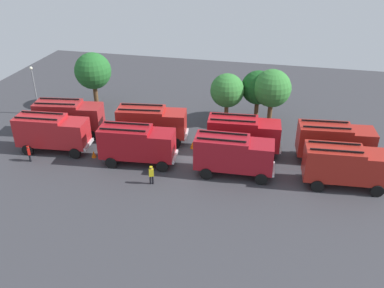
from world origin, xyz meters
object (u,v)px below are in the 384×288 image
(tree_1, at_px, (227,91))
(tree_2, at_px, (258,88))
(tree_0, at_px, (93,71))
(lamppost, at_px, (34,87))
(fire_truck_1, at_px, (137,143))
(fire_truck_7, at_px, (335,141))
(fire_truck_5, at_px, (152,122))
(firefighter_0, at_px, (29,153))
(fire_truck_0, at_px, (52,131))
(traffic_cone_1, at_px, (193,145))
(fire_truck_2, at_px, (233,154))
(fire_truck_3, at_px, (345,165))
(fire_truck_6, at_px, (243,134))
(traffic_cone_0, at_px, (94,154))
(tree_3, at_px, (272,88))
(traffic_cone_2, at_px, (148,147))
(fire_truck_4, at_px, (69,116))
(firefighter_1, at_px, (151,174))

(tree_1, height_order, tree_2, tree_2)
(tree_0, bearing_deg, lamppost, -146.94)
(fire_truck_1, xyz_separation_m, fire_truck_7, (18.19, 4.62, 0.00))
(fire_truck_5, height_order, firefighter_0, fire_truck_5)
(fire_truck_0, height_order, traffic_cone_1, fire_truck_0)
(fire_truck_2, height_order, lamppost, lamppost)
(fire_truck_7, height_order, firefighter_0, fire_truck_7)
(fire_truck_0, distance_m, fire_truck_7, 27.53)
(fire_truck_1, height_order, fire_truck_7, same)
(fire_truck_3, bearing_deg, lamppost, 162.57)
(fire_truck_6, xyz_separation_m, lamppost, (-25.00, 4.09, 1.35))
(fire_truck_2, bearing_deg, tree_0, 145.05)
(fire_truck_1, bearing_deg, fire_truck_5, 85.33)
(fire_truck_0, xyz_separation_m, fire_truck_5, (8.99, 4.19, 0.00))
(fire_truck_7, bearing_deg, fire_truck_1, -171.20)
(traffic_cone_0, distance_m, traffic_cone_1, 9.91)
(tree_2, relative_size, tree_3, 0.92)
(tree_3, bearing_deg, tree_1, -172.44)
(tree_0, bearing_deg, tree_1, -4.23)
(fire_truck_1, bearing_deg, tree_3, 39.33)
(traffic_cone_2, bearing_deg, firefighter_0, -156.17)
(fire_truck_4, relative_size, firefighter_1, 4.25)
(traffic_cone_1, height_order, lamppost, lamppost)
(fire_truck_2, xyz_separation_m, traffic_cone_1, (-4.66, 4.06, -1.79))
(fire_truck_4, bearing_deg, traffic_cone_1, -9.00)
(tree_2, xyz_separation_m, tree_3, (1.58, -0.89, 0.36))
(fire_truck_7, relative_size, traffic_cone_1, 10.23)
(fire_truck_1, bearing_deg, firefighter_1, -57.85)
(fire_truck_0, xyz_separation_m, traffic_cone_2, (9.21, 2.19, -1.86))
(firefighter_1, relative_size, tree_1, 0.30)
(fire_truck_0, relative_size, fire_truck_4, 0.99)
(fire_truck_4, height_order, traffic_cone_1, fire_truck_4)
(firefighter_0, distance_m, tree_2, 25.19)
(firefighter_0, bearing_deg, tree_3, 170.82)
(fire_truck_7, bearing_deg, fire_truck_2, -158.36)
(lamppost, bearing_deg, fire_truck_6, -9.28)
(fire_truck_2, xyz_separation_m, tree_0, (-18.82, 12.07, 2.44))
(fire_truck_3, xyz_separation_m, tree_2, (-8.57, 12.12, 1.85))
(fire_truck_5, relative_size, traffic_cone_0, 10.81)
(tree_2, bearing_deg, fire_truck_3, -54.76)
(fire_truck_7, distance_m, traffic_cone_0, 23.31)
(fire_truck_0, xyz_separation_m, tree_2, (19.19, 11.90, 1.85))
(fire_truck_3, relative_size, tree_0, 1.08)
(fire_truck_2, height_order, tree_3, tree_3)
(fire_truck_3, bearing_deg, tree_2, 121.07)
(fire_truck_0, distance_m, fire_truck_3, 27.76)
(fire_truck_7, bearing_deg, fire_truck_3, -88.35)
(fire_truck_5, height_order, traffic_cone_0, fire_truck_5)
(fire_truck_3, bearing_deg, tree_3, 117.71)
(fire_truck_2, relative_size, fire_truck_7, 0.99)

